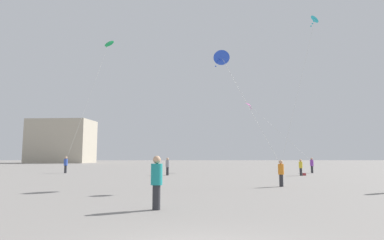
% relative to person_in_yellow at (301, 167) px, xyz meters
% --- Properties ---
extents(person_in_yellow, '(0.34, 0.34, 1.57)m').
position_rel_person_in_yellow_xyz_m(person_in_yellow, '(0.00, 0.00, 0.00)').
color(person_in_yellow, '#2D2D33').
rests_on(person_in_yellow, ground_plane).
extents(person_in_purple, '(0.37, 0.37, 1.70)m').
position_rel_person_in_yellow_xyz_m(person_in_purple, '(2.87, 4.75, 0.07)').
color(person_in_purple, '#2D2D33').
rests_on(person_in_purple, ground_plane).
extents(person_in_teal, '(0.41, 0.41, 1.86)m').
position_rel_person_in_yellow_xyz_m(person_in_teal, '(-11.82, -19.80, 0.16)').
color(person_in_teal, '#2D2D33').
rests_on(person_in_teal, ground_plane).
extents(person_in_blue, '(0.40, 0.40, 1.83)m').
position_rel_person_in_yellow_xyz_m(person_in_blue, '(-24.47, 4.81, 0.14)').
color(person_in_blue, '#2D2D33').
rests_on(person_in_blue, ground_plane).
extents(person_in_grey, '(0.37, 0.37, 1.71)m').
position_rel_person_in_yellow_xyz_m(person_in_grey, '(-12.88, 0.56, 0.08)').
color(person_in_grey, '#2D2D33').
rests_on(person_in_grey, ground_plane).
extents(person_in_orange, '(0.35, 0.35, 1.61)m').
position_rel_person_in_yellow_xyz_m(person_in_orange, '(-5.07, -11.28, 0.02)').
color(person_in_orange, '#2D2D33').
rests_on(person_in_orange, ground_plane).
extents(kite_cyan_diamond, '(3.88, 2.90, 10.82)m').
position_rel_person_in_yellow_xyz_m(kite_cyan_diamond, '(-1.65, -8.86, 10.63)').
color(kite_cyan_diamond, '#1EB2C6').
extents(kite_cobalt_diamond, '(3.99, 2.49, 7.95)m').
position_rel_person_in_yellow_xyz_m(kite_cobalt_diamond, '(-8.44, -9.28, 7.86)').
color(kite_cobalt_diamond, blue).
extents(kite_emerald_diamond, '(4.74, 2.14, 14.66)m').
position_rel_person_in_yellow_xyz_m(kite_emerald_diamond, '(-20.50, 6.29, 14.45)').
color(kite_emerald_diamond, green).
extents(kite_magenta_diamond, '(6.65, 4.75, 7.37)m').
position_rel_person_in_yellow_xyz_m(kite_magenta_diamond, '(-3.13, 8.88, 7.38)').
color(kite_magenta_diamond, '#D12899').
extents(building_left_hall, '(17.52, 11.83, 12.22)m').
position_rel_person_in_yellow_xyz_m(building_left_hall, '(-47.53, 61.20, 5.25)').
color(building_left_hall, '#B2A893').
rests_on(building_left_hall, ground_plane).
extents(handbag_beside_flyer, '(0.34, 0.21, 0.24)m').
position_rel_person_in_yellow_xyz_m(handbag_beside_flyer, '(0.35, 0.10, -0.74)').
color(handbag_beside_flyer, maroon).
rests_on(handbag_beside_flyer, ground_plane).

